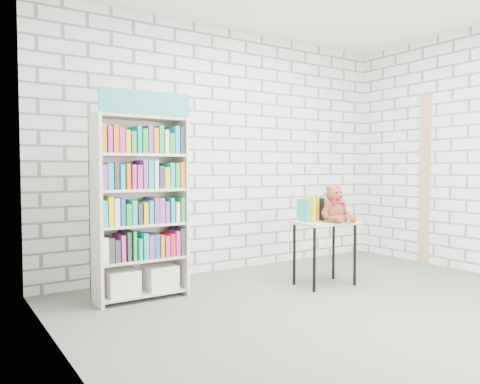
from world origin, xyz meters
TOP-DOWN VIEW (x-y plane):
  - ground at (0.00, 0.00)m, footprint 4.50×4.50m
  - room_shell at (0.00, 0.00)m, footprint 4.52×4.02m
  - bookshelf at (-1.36, 1.36)m, footprint 0.83×0.32m
  - display_table at (0.39, 0.80)m, footprint 0.64×0.47m
  - table_books at (0.39, 0.90)m, footprint 0.44×0.22m
  - teddy_bear at (0.43, 0.70)m, footprint 0.34×0.31m
  - door_trim at (2.23, 0.95)m, footprint 0.05×0.12m

SIDE VIEW (x-z plane):
  - ground at x=0.00m, z-range 0.00..0.00m
  - display_table at x=0.39m, z-range 0.24..0.89m
  - table_books at x=0.39m, z-range 0.66..0.91m
  - teddy_bear at x=0.43m, z-range 0.62..0.99m
  - bookshelf at x=-1.36m, z-range -0.08..1.78m
  - door_trim at x=2.23m, z-range 0.00..2.10m
  - room_shell at x=0.00m, z-range 0.38..3.19m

